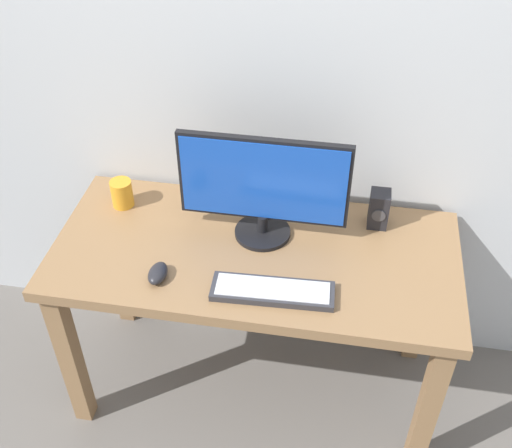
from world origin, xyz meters
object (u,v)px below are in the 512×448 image
Objects in this scene: desk at (255,273)px; monitor at (263,186)px; keyboard_primary at (273,291)px; mouse at (158,273)px; coffee_mug at (122,193)px; speaker_right at (379,209)px.

monitor reaches higher than desk.
desk is 3.53× the size of keyboard_primary.
mouse is (-0.30, -0.19, 0.13)m from desk.
coffee_mug reaches higher than mouse.
keyboard_primary is at bearing -0.85° from mouse.
coffee_mug reaches higher than keyboard_primary.
mouse is (-0.39, 0.01, 0.01)m from keyboard_primary.
keyboard_primary is at bearing -65.11° from desk.
mouse is at bearing 178.75° from keyboard_primary.
speaker_right is at bearing 30.00° from mouse.
speaker_right is at bearing 27.22° from desk.
mouse is 0.97× the size of coffee_mug.
mouse is (-0.31, -0.29, -0.19)m from monitor.
monitor is 0.44m from speaker_right.
mouse is at bearing -147.22° from desk.
monitor is at bearing 82.92° from desk.
speaker_right is (0.71, 0.40, 0.05)m from mouse.
desk is 0.33m from monitor.
desk is 0.25m from keyboard_primary.
monitor reaches higher than coffee_mug.
coffee_mug is at bearing 172.72° from monitor.
desk is 13.33× the size of coffee_mug.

